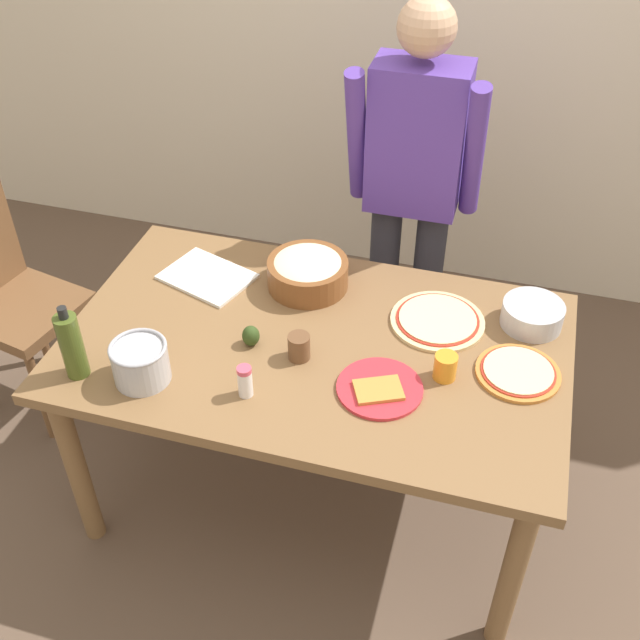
# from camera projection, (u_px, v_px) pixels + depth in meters

# --- Properties ---
(ground) EXTENTS (8.00, 8.00, 0.00)m
(ground) POSITION_uv_depth(u_px,v_px,m) (316.00, 490.00, 2.95)
(ground) COLOR brown
(wall_back) EXTENTS (5.60, 0.10, 2.60)m
(wall_back) POSITION_uv_depth(u_px,v_px,m) (420.00, 9.00, 3.30)
(wall_back) COLOR beige
(wall_back) RESTS_ON ground
(dining_table) EXTENTS (1.60, 0.96, 0.76)m
(dining_table) POSITION_uv_depth(u_px,v_px,m) (316.00, 362.00, 2.53)
(dining_table) COLOR brown
(dining_table) RESTS_ON ground
(person_cook) EXTENTS (0.49, 0.25, 1.62)m
(person_cook) POSITION_uv_depth(u_px,v_px,m) (413.00, 184.00, 2.88)
(person_cook) COLOR #2D2D38
(person_cook) RESTS_ON ground
(chair_wooden_left) EXTENTS (0.47, 0.47, 0.95)m
(chair_wooden_left) POSITION_uv_depth(u_px,v_px,m) (6.00, 292.00, 3.02)
(chair_wooden_left) COLOR brown
(chair_wooden_left) RESTS_ON ground
(pizza_raw_on_board) EXTENTS (0.31, 0.31, 0.02)m
(pizza_raw_on_board) POSITION_uv_depth(u_px,v_px,m) (437.00, 320.00, 2.53)
(pizza_raw_on_board) COLOR beige
(pizza_raw_on_board) RESTS_ON dining_table
(pizza_cooked_on_tray) EXTENTS (0.26, 0.26, 0.02)m
(pizza_cooked_on_tray) POSITION_uv_depth(u_px,v_px,m) (518.00, 372.00, 2.35)
(pizza_cooked_on_tray) COLOR #C67A33
(pizza_cooked_on_tray) RESTS_ON dining_table
(plate_with_slice) EXTENTS (0.26, 0.26, 0.02)m
(plate_with_slice) POSITION_uv_depth(u_px,v_px,m) (379.00, 389.00, 2.29)
(plate_with_slice) COLOR red
(plate_with_slice) RESTS_ON dining_table
(popcorn_bowl) EXTENTS (0.28, 0.28, 0.11)m
(popcorn_bowl) POSITION_uv_depth(u_px,v_px,m) (308.00, 271.00, 2.66)
(popcorn_bowl) COLOR brown
(popcorn_bowl) RESTS_ON dining_table
(mixing_bowl_steel) EXTENTS (0.20, 0.20, 0.08)m
(mixing_bowl_steel) POSITION_uv_depth(u_px,v_px,m) (532.00, 315.00, 2.51)
(mixing_bowl_steel) COLOR #B7B7BC
(mixing_bowl_steel) RESTS_ON dining_table
(olive_oil_bottle) EXTENTS (0.07, 0.07, 0.26)m
(olive_oil_bottle) POSITION_uv_depth(u_px,v_px,m) (72.00, 345.00, 2.28)
(olive_oil_bottle) COLOR #47561E
(olive_oil_bottle) RESTS_ON dining_table
(steel_pot) EXTENTS (0.17, 0.17, 0.13)m
(steel_pot) POSITION_uv_depth(u_px,v_px,m) (140.00, 362.00, 2.30)
(steel_pot) COLOR #B7B7BC
(steel_pot) RESTS_ON dining_table
(cup_orange) EXTENTS (0.07, 0.07, 0.08)m
(cup_orange) POSITION_uv_depth(u_px,v_px,m) (445.00, 367.00, 2.32)
(cup_orange) COLOR orange
(cup_orange) RESTS_ON dining_table
(cup_small_brown) EXTENTS (0.07, 0.07, 0.08)m
(cup_small_brown) POSITION_uv_depth(u_px,v_px,m) (299.00, 347.00, 2.38)
(cup_small_brown) COLOR brown
(cup_small_brown) RESTS_ON dining_table
(salt_shaker) EXTENTS (0.04, 0.04, 0.11)m
(salt_shaker) POSITION_uv_depth(u_px,v_px,m) (245.00, 381.00, 2.25)
(salt_shaker) COLOR white
(salt_shaker) RESTS_ON dining_table
(cutting_board_white) EXTENTS (0.35, 0.30, 0.01)m
(cutting_board_white) POSITION_uv_depth(u_px,v_px,m) (207.00, 277.00, 2.72)
(cutting_board_white) COLOR white
(cutting_board_white) RESTS_ON dining_table
(avocado) EXTENTS (0.06, 0.06, 0.07)m
(avocado) POSITION_uv_depth(u_px,v_px,m) (251.00, 336.00, 2.44)
(avocado) COLOR #2D4219
(avocado) RESTS_ON dining_table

